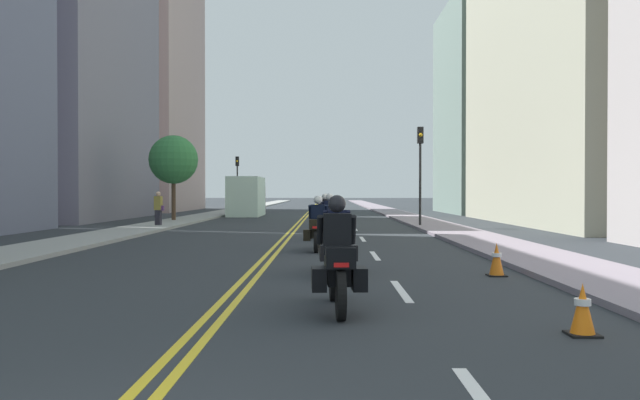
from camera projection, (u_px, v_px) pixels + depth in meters
name	position (u px, v px, depth m)	size (l,w,h in m)	color
ground_plane	(308.00, 213.00, 50.92)	(264.00, 264.00, 0.00)	#2A2E32
sidewalk_left	(224.00, 212.00, 51.01)	(2.45, 144.00, 0.12)	gray
sidewalk_right	(393.00, 212.00, 50.84)	(2.45, 144.00, 0.12)	gray
centreline_yellow_inner	(307.00, 213.00, 50.93)	(0.12, 132.00, 0.01)	yellow
centreline_yellow_outer	(310.00, 213.00, 50.92)	(0.12, 132.00, 0.01)	yellow
lane_dashes_white	(353.00, 226.00, 31.89)	(0.14, 56.40, 0.01)	silver
building_left_1	(73.00, 44.00, 39.81)	(6.86, 15.47, 22.29)	slate
building_left_2	(144.00, 89.00, 57.97)	(8.48, 15.00, 22.51)	#B0928B
building_right_2	(507.00, 109.00, 51.23)	(10.02, 12.30, 17.05)	gray
motorcycle_0	(337.00, 264.00, 9.02)	(0.78, 2.23, 1.68)	black
motorcycle_1	(337.00, 244.00, 13.08)	(0.78, 2.12, 1.62)	black
motorcycle_2	(318.00, 228.00, 18.33)	(0.78, 2.21, 1.63)	black
motorcycle_3	(330.00, 221.00, 22.56)	(0.78, 2.31, 1.68)	black
motorcycle_4	(325.00, 216.00, 27.70)	(0.78, 2.15, 1.65)	black
motorcycle_5	(326.00, 212.00, 32.74)	(0.77, 2.23, 1.66)	black
traffic_cone_0	(497.00, 260.00, 12.81)	(0.37, 0.37, 0.69)	black
traffic_cone_1	(583.00, 309.00, 7.50)	(0.36, 0.36, 0.63)	black
traffic_light_near	(420.00, 158.00, 30.42)	(0.28, 0.38, 4.89)	black
traffic_light_far	(237.00, 174.00, 52.85)	(0.28, 0.38, 4.73)	black
pedestrian_0	(158.00, 209.00, 30.39)	(0.51, 0.31, 1.75)	#25242C
street_tree_0	(173.00, 160.00, 35.95)	(2.80, 2.80, 4.99)	#473424
parked_truck	(247.00, 198.00, 45.45)	(2.20, 6.50, 2.80)	beige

